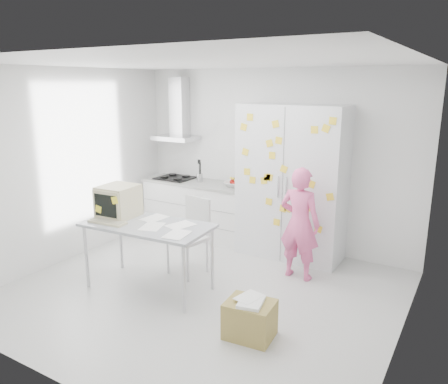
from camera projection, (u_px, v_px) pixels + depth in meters
The scene contains 10 objects.
floor at pixel (201, 293), 5.33m from camera, with size 4.50×4.00×0.02m, color silver.
walls at pixel (231, 174), 5.60m from camera, with size 4.52×4.01×2.70m.
ceiling at pixel (198, 62), 4.67m from camera, with size 4.50×4.00×0.02m, color white.
counter_run at pixel (198, 208), 7.22m from camera, with size 1.84×0.63×1.28m.
range_hood at pixel (178, 116), 7.20m from camera, with size 0.70×0.48×1.01m.
tall_cabinet at pixel (292, 183), 6.23m from camera, with size 1.50×0.68×2.20m.
person at pixel (300, 224), 5.58m from camera, with size 0.54×0.35×1.47m, color pink.
desk at pixel (128, 211), 5.40m from camera, with size 1.60×0.88×1.24m.
chair at pixel (192, 231), 5.80m from camera, with size 0.53×0.53×1.01m.
cardboard_box at pixel (250, 319), 4.36m from camera, with size 0.50×0.42×0.41m.
Camera 1 is at (2.74, -4.04, 2.48)m, focal length 35.00 mm.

